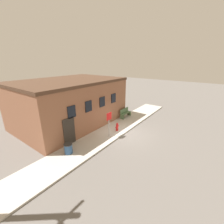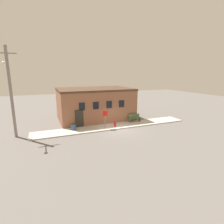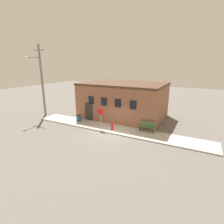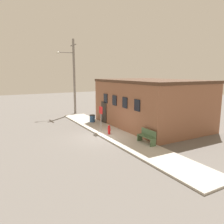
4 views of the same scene
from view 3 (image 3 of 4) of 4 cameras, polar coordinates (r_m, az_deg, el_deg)
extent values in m
plane|color=#66605B|center=(17.37, -0.89, -7.04)|extent=(80.00, 80.00, 0.00)
cube|color=#BCB7AD|center=(18.34, 0.92, -5.59)|extent=(19.19, 2.41, 0.11)
cube|color=#8E5B42|center=(22.21, 3.76, 3.58)|extent=(9.90, 6.77, 4.15)
cube|color=#4C3323|center=(21.86, 3.86, 9.22)|extent=(10.00, 6.87, 0.24)
cube|color=black|center=(20.43, -6.86, 3.87)|extent=(0.70, 0.08, 0.90)
cube|color=black|center=(19.51, -2.65, 3.42)|extent=(0.70, 0.08, 0.90)
cube|color=black|center=(18.72, 1.94, 2.90)|extent=(0.70, 0.08, 0.90)
cube|color=black|center=(18.05, 6.90, 2.32)|extent=(0.70, 0.08, 0.90)
cube|color=#2D2823|center=(20.98, -7.57, 0.01)|extent=(1.00, 0.08, 2.20)
cylinder|color=red|center=(17.93, 0.05, -4.89)|extent=(0.21, 0.21, 0.60)
sphere|color=red|center=(17.81, 0.05, -3.83)|extent=(0.19, 0.19, 0.19)
cylinder|color=red|center=(17.97, -0.40, -4.54)|extent=(0.11, 0.09, 0.09)
cylinder|color=red|center=(17.83, 0.51, -4.70)|extent=(0.11, 0.09, 0.09)
cylinder|color=gray|center=(18.22, -3.66, -2.08)|extent=(0.06, 0.06, 2.10)
cube|color=red|center=(17.99, -3.73, 0.15)|extent=(0.62, 0.02, 0.62)
cube|color=#4C6B47|center=(18.00, 9.14, -5.22)|extent=(0.08, 0.44, 0.48)
cube|color=#4C6B47|center=(17.62, 13.78, -5.94)|extent=(0.08, 0.44, 0.48)
cube|color=#4C6B47|center=(17.70, 11.47, -4.80)|extent=(1.58, 0.44, 0.04)
cube|color=#4C6B47|center=(17.80, 11.70, -3.82)|extent=(1.58, 0.04, 0.47)
cylinder|color=#2D517F|center=(20.98, -10.81, -2.01)|extent=(0.54, 0.54, 0.66)
cylinder|color=#2D2D2D|center=(20.88, -10.86, -1.07)|extent=(0.57, 0.57, 0.06)
cylinder|color=gray|center=(24.45, -21.86, 9.34)|extent=(0.28, 0.28, 8.98)
cylinder|color=gray|center=(23.76, -24.36, 15.91)|extent=(0.10, 1.90, 0.10)
sphere|color=silver|center=(23.17, -26.22, 15.50)|extent=(0.32, 0.32, 0.32)
cube|color=gray|center=(24.41, -22.79, 18.15)|extent=(1.80, 0.10, 0.10)
camera|label=1|loc=(19.61, -39.07, 10.59)|focal=24.00mm
camera|label=2|loc=(16.20, -75.69, 2.99)|focal=28.00mm
camera|label=4|loc=(10.01, 72.72, -5.21)|focal=35.00mm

